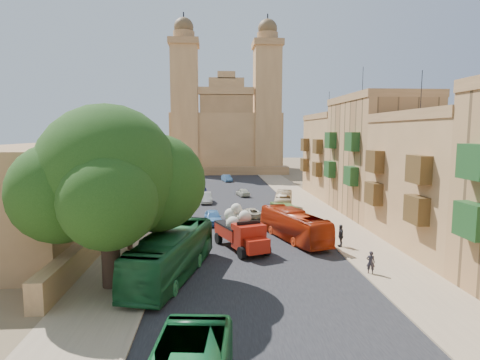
{
  "coord_description": "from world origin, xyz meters",
  "views": [
    {
      "loc": [
        -3.13,
        -20.55,
        9.56
      ],
      "look_at": [
        0.0,
        26.0,
        4.0
      ],
      "focal_mm": 30.0,
      "sensor_mm": 36.0,
      "label": 1
    }
  ],
  "objects": [
    {
      "name": "ground",
      "position": [
        0.0,
        0.0,
        0.0
      ],
      "size": [
        260.0,
        260.0,
        0.0
      ],
      "primitive_type": "plane",
      "color": "brown"
    },
    {
      "name": "road_surface",
      "position": [
        0.0,
        30.0,
        0.01
      ],
      "size": [
        14.0,
        140.0,
        0.01
      ],
      "primitive_type": "cube",
      "color": "black",
      "rests_on": "ground"
    },
    {
      "name": "sidewalk_east",
      "position": [
        9.5,
        30.0,
        0.01
      ],
      "size": [
        5.0,
        140.0,
        0.01
      ],
      "primitive_type": "cube",
      "color": "#9F8668",
      "rests_on": "ground"
    },
    {
      "name": "sidewalk_west",
      "position": [
        -9.5,
        30.0,
        0.01
      ],
      "size": [
        5.0,
        140.0,
        0.01
      ],
      "primitive_type": "cube",
      "color": "#9F8668",
      "rests_on": "ground"
    },
    {
      "name": "kerb_east",
      "position": [
        7.0,
        30.0,
        0.06
      ],
      "size": [
        0.25,
        140.0,
        0.12
      ],
      "primitive_type": "cube",
      "color": "#9F8668",
      "rests_on": "ground"
    },
    {
      "name": "kerb_west",
      "position": [
        -7.0,
        30.0,
        0.06
      ],
      "size": [
        0.25,
        140.0,
        0.12
      ],
      "primitive_type": "cube",
      "color": "#9F8668",
      "rests_on": "ground"
    },
    {
      "name": "townhouse_b",
      "position": [
        15.95,
        11.0,
        5.66
      ],
      "size": [
        9.0,
        14.0,
        14.9
      ],
      "color": "#AA7C4C",
      "rests_on": "ground"
    },
    {
      "name": "townhouse_c",
      "position": [
        15.95,
        25.0,
        6.91
      ],
      "size": [
        9.0,
        14.0,
        17.4
      ],
      "color": "tan",
      "rests_on": "ground"
    },
    {
      "name": "townhouse_d",
      "position": [
        15.95,
        39.0,
        6.16
      ],
      "size": [
        9.0,
        14.0,
        15.9
      ],
      "color": "#AA7C4C",
      "rests_on": "ground"
    },
    {
      "name": "west_wall",
      "position": [
        -12.5,
        20.0,
        0.9
      ],
      "size": [
        1.0,
        40.0,
        1.8
      ],
      "primitive_type": "cube",
      "color": "#AA7C4C",
      "rests_on": "ground"
    },
    {
      "name": "west_building_low",
      "position": [
        -18.0,
        18.0,
        4.2
      ],
      "size": [
        10.0,
        28.0,
        8.4
      ],
      "primitive_type": "cube",
      "color": "#966C41",
      "rests_on": "ground"
    },
    {
      "name": "west_building_mid",
      "position": [
        -18.0,
        44.0,
        5.0
      ],
      "size": [
        10.0,
        22.0,
        10.0
      ],
      "primitive_type": "cube",
      "color": "tan",
      "rests_on": "ground"
    },
    {
      "name": "church",
      "position": [
        -0.0,
        78.61,
        9.52
      ],
      "size": [
        28.0,
        22.5,
        36.3
      ],
      "color": "#AA7C4C",
      "rests_on": "ground"
    },
    {
      "name": "ficus_tree",
      "position": [
        -9.4,
        4.01,
        6.67
      ],
      "size": [
        11.29,
        10.39,
        11.29
      ],
      "color": "#37251B",
      "rests_on": "ground"
    },
    {
      "name": "street_tree_a",
      "position": [
        -10.0,
        12.0,
        3.05
      ],
      "size": [
        2.97,
        2.97,
        4.56
      ],
      "color": "#37251B",
      "rests_on": "ground"
    },
    {
      "name": "street_tree_b",
      "position": [
        -10.0,
        24.0,
        3.67
      ],
      "size": [
        3.57,
        3.57,
        5.48
      ],
      "color": "#37251B",
      "rests_on": "ground"
    },
    {
      "name": "street_tree_c",
      "position": [
        -10.0,
        36.0,
        3.2
      ],
      "size": [
        3.11,
        3.11,
        4.79
      ],
      "color": "#37251B",
      "rests_on": "ground"
    },
    {
      "name": "street_tree_d",
      "position": [
        -10.0,
        48.0,
        3.45
      ],
      "size": [
        3.35,
        3.35,
        5.15
      ],
      "color": "#37251B",
      "rests_on": "ground"
    },
    {
      "name": "red_truck",
      "position": [
        -0.88,
        11.39,
        1.62
      ],
      "size": [
        4.39,
        6.65,
        3.68
      ],
      "color": "#A2190C",
      "rests_on": "ground"
    },
    {
      "name": "olive_pickup",
      "position": [
        4.46,
        21.54,
        0.88
      ],
      "size": [
        2.46,
        4.55,
        1.79
      ],
      "color": "#3C5720",
      "rests_on": "ground"
    },
    {
      "name": "bus_green_north",
      "position": [
        -5.89,
        5.36,
        1.57
      ],
      "size": [
        5.31,
        11.57,
        3.14
      ],
      "primitive_type": "imported",
      "rotation": [
        0.0,
        0.0,
        -0.25
      ],
      "color": "#1C5F2E",
      "rests_on": "ground"
    },
    {
      "name": "bus_red_east",
      "position": [
        4.0,
        13.93,
        1.33
      ],
      "size": [
        5.01,
        9.8,
        2.66
      ],
      "primitive_type": "imported",
      "rotation": [
        0.0,
        0.0,
        3.45
      ],
      "color": "#B62C0D",
      "rests_on": "ground"
    },
    {
      "name": "bus_cream_east",
      "position": [
        5.35,
        26.83,
        1.15
      ],
      "size": [
        3.55,
        8.48,
        2.3
      ],
      "primitive_type": "imported",
      "rotation": [
        0.0,
        0.0,
        2.94
      ],
      "color": "beige",
      "rests_on": "ground"
    },
    {
      "name": "car_blue_a",
      "position": [
        -3.19,
        20.8,
        0.72
      ],
      "size": [
        2.08,
        4.37,
        1.44
      ],
      "primitive_type": "imported",
      "rotation": [
        0.0,
        0.0,
        0.09
      ],
      "color": "#5291CD",
      "rests_on": "ground"
    },
    {
      "name": "car_white_a",
      "position": [
        -4.2,
        33.5,
        0.72
      ],
      "size": [
        1.89,
        4.49,
        1.44
      ],
      "primitive_type": "imported",
      "rotation": [
        0.0,
        0.0,
        0.08
      ],
      "color": "beige",
      "rests_on": "ground"
    },
    {
      "name": "car_cream",
      "position": [
        1.0,
        23.68,
        0.55
      ],
      "size": [
        2.85,
        4.31,
        1.1
      ],
      "primitive_type": "imported",
      "rotation": [
        0.0,
        0.0,
        3.42
      ],
      "color": "beige",
      "rests_on": "ground"
    },
    {
      "name": "car_dkblue",
      "position": [
        -5.0,
        41.96,
        0.57
      ],
      "size": [
        1.69,
        3.98,
        1.15
      ],
      "primitive_type": "imported",
      "rotation": [
        0.0,
        0.0,
        0.02
      ],
      "color": "#171944",
      "rests_on": "ground"
    },
    {
      "name": "car_white_b",
      "position": [
        1.29,
        38.85,
        0.6
      ],
      "size": [
        2.19,
        3.77,
        1.2
      ],
      "primitive_type": "imported",
      "rotation": [
        0.0,
        0.0,
        3.37
      ],
      "color": "beige",
      "rests_on": "ground"
    },
    {
      "name": "car_blue_b",
      "position": [
        -0.5,
        57.2,
        0.65
      ],
      "size": [
        2.19,
        4.15,
        1.3
      ],
      "primitive_type": "imported",
      "rotation": [
        0.0,
        0.0,
        0.22
      ],
      "color": "teal",
      "rests_on": "ground"
    },
    {
      "name": "pedestrian_a",
      "position": [
        7.5,
        5.13,
        0.79
      ],
      "size": [
        0.66,
        0.53,
        1.57
      ],
      "primitive_type": "imported",
      "rotation": [
        0.0,
        0.0,
        2.83
      ],
      "color": "#29252D",
      "rests_on": "ground"
    },
    {
      "name": "pedestrian_c",
      "position": [
        7.5,
        11.6,
        0.95
      ],
      "size": [
        0.56,
        1.14,
        1.89
      ],
      "primitive_type": "imported",
      "rotation": [
        0.0,
        0.0,
        4.62
      ],
      "color": "#313135",
      "rests_on": "ground"
    }
  ]
}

